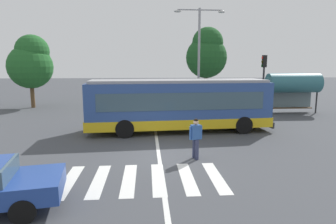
# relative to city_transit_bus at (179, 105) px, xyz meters

# --- Properties ---
(ground_plane) EXTENTS (160.00, 160.00, 0.00)m
(ground_plane) POSITION_rel_city_transit_bus_xyz_m (-1.16, -4.64, -1.59)
(ground_plane) COLOR #424449
(city_transit_bus) EXTENTS (10.89, 3.28, 3.06)m
(city_transit_bus) POSITION_rel_city_transit_bus_xyz_m (0.00, 0.00, 0.00)
(city_transit_bus) COLOR black
(city_transit_bus) RESTS_ON ground_plane
(pedestrian_crossing_street) EXTENTS (0.56, 0.39, 1.72)m
(pedestrian_crossing_street) POSITION_rel_city_transit_bus_xyz_m (0.13, -5.16, -0.62)
(pedestrian_crossing_street) COLOR #333856
(pedestrian_crossing_street) RESTS_ON ground_plane
(parked_car_teal) EXTENTS (1.99, 4.56, 1.35)m
(parked_car_teal) POSITION_rel_city_transit_bus_xyz_m (-4.62, 10.43, -0.82)
(parked_car_teal) COLOR black
(parked_car_teal) RESTS_ON ground_plane
(parked_car_black) EXTENTS (1.97, 4.55, 1.35)m
(parked_car_black) POSITION_rel_city_transit_bus_xyz_m (-1.77, 10.45, -0.82)
(parked_car_black) COLOR black
(parked_car_black) RESTS_ON ground_plane
(parked_car_silver) EXTENTS (2.04, 4.58, 1.35)m
(parked_car_silver) POSITION_rel_city_transit_bus_xyz_m (0.88, 10.03, -0.82)
(parked_car_silver) COLOR black
(parked_car_silver) RESTS_ON ground_plane
(traffic_light_far_corner) EXTENTS (0.33, 0.32, 4.64)m
(traffic_light_far_corner) POSITION_rel_city_transit_bus_xyz_m (6.95, 4.52, 1.53)
(traffic_light_far_corner) COLOR #28282B
(traffic_light_far_corner) RESTS_ON ground_plane
(bus_stop_shelter) EXTENTS (4.24, 1.54, 3.25)m
(bus_stop_shelter) POSITION_rel_city_transit_bus_xyz_m (9.95, 5.68, 0.83)
(bus_stop_shelter) COLOR #28282B
(bus_stop_shelter) RESTS_ON ground_plane
(twin_arm_street_lamp) EXTENTS (4.25, 0.32, 8.52)m
(twin_arm_street_lamp) POSITION_rel_city_transit_bus_xyz_m (2.52, 7.48, 3.68)
(twin_arm_street_lamp) COLOR #939399
(twin_arm_street_lamp) RESTS_ON ground_plane
(background_tree_left) EXTENTS (3.97, 3.97, 6.65)m
(background_tree_left) POSITION_rel_city_transit_bus_xyz_m (-12.39, 10.65, 2.59)
(background_tree_left) COLOR brown
(background_tree_left) RESTS_ON ground_plane
(background_tree_right) EXTENTS (4.18, 4.18, 7.72)m
(background_tree_right) POSITION_rel_city_transit_bus_xyz_m (4.27, 12.65, 3.53)
(background_tree_right) COLOR brown
(background_tree_right) RESTS_ON ground_plane
(crosswalk_painted_stripes) EXTENTS (5.49, 2.86, 0.01)m
(crosswalk_painted_stripes) POSITION_rel_city_transit_bus_xyz_m (-2.01, -7.18, -1.58)
(crosswalk_painted_stripes) COLOR silver
(crosswalk_painted_stripes) RESTS_ON ground_plane
(lane_center_line) EXTENTS (0.16, 24.00, 0.01)m
(lane_center_line) POSITION_rel_city_transit_bus_xyz_m (-1.38, -2.64, -1.58)
(lane_center_line) COLOR silver
(lane_center_line) RESTS_ON ground_plane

